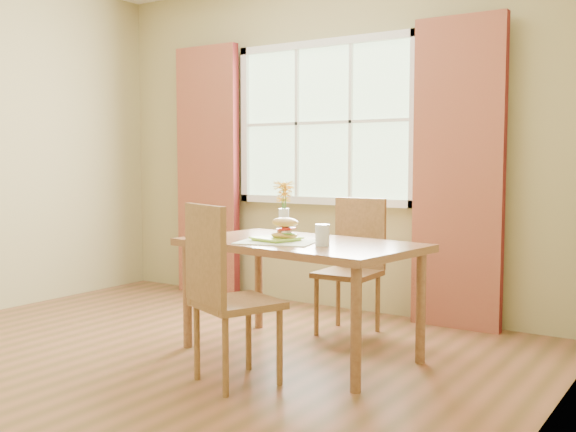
# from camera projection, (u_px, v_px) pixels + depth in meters

# --- Properties ---
(room) EXTENTS (4.24, 3.84, 2.74)m
(room) POSITION_uv_depth(u_px,v_px,m) (160.00, 134.00, 3.88)
(room) COLOR brown
(room) RESTS_ON ground
(window) EXTENTS (1.62, 0.06, 1.32)m
(window) POSITION_uv_depth(u_px,v_px,m) (324.00, 123.00, 5.42)
(window) COLOR #9FC494
(window) RESTS_ON room
(curtain_left) EXTENTS (0.65, 0.08, 2.20)m
(curtain_left) POSITION_uv_depth(u_px,v_px,m) (208.00, 171.00, 6.01)
(curtain_left) COLOR #5E1617
(curtain_left) RESTS_ON room
(curtain_right) EXTENTS (0.65, 0.08, 2.20)m
(curtain_right) POSITION_uv_depth(u_px,v_px,m) (458.00, 174.00, 4.75)
(curtain_right) COLOR #5E1617
(curtain_right) RESTS_ON room
(dining_table) EXTENTS (1.54, 0.98, 0.71)m
(dining_table) POSITION_uv_depth(u_px,v_px,m) (299.00, 253.00, 4.11)
(dining_table) COLOR brown
(dining_table) RESTS_ON room
(chair_near) EXTENTS (0.53, 0.53, 0.97)m
(chair_near) POSITION_uv_depth(u_px,v_px,m) (223.00, 287.00, 3.55)
(chair_near) COLOR brown
(chair_near) RESTS_ON room
(chair_far) EXTENTS (0.39, 0.39, 0.93)m
(chair_far) POSITION_uv_depth(u_px,v_px,m) (353.00, 259.00, 4.70)
(chair_far) COLOR brown
(chair_far) RESTS_ON room
(placemat) EXTENTS (0.52, 0.43, 0.01)m
(placemat) POSITION_uv_depth(u_px,v_px,m) (277.00, 242.00, 4.03)
(placemat) COLOR beige
(placemat) RESTS_ON dining_table
(plate) EXTENTS (0.28, 0.28, 0.01)m
(plate) POSITION_uv_depth(u_px,v_px,m) (276.00, 240.00, 4.09)
(plate) COLOR #97C631
(plate) RESTS_ON placemat
(croissant_sandwich) EXTENTS (0.19, 0.13, 0.13)m
(croissant_sandwich) POSITION_uv_depth(u_px,v_px,m) (285.00, 229.00, 4.06)
(croissant_sandwich) COLOR gold
(croissant_sandwich) RESTS_ON plate
(water_glass) EXTENTS (0.08, 0.08, 0.12)m
(water_glass) POSITION_uv_depth(u_px,v_px,m) (322.00, 236.00, 3.88)
(water_glass) COLOR silver
(water_glass) RESTS_ON dining_table
(flower_vase) EXTENTS (0.14, 0.14, 0.36)m
(flower_vase) POSITION_uv_depth(u_px,v_px,m) (284.00, 201.00, 4.45)
(flower_vase) COLOR silver
(flower_vase) RESTS_ON dining_table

